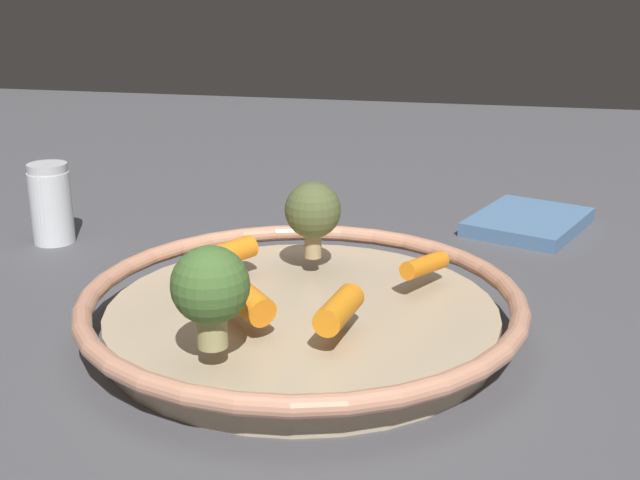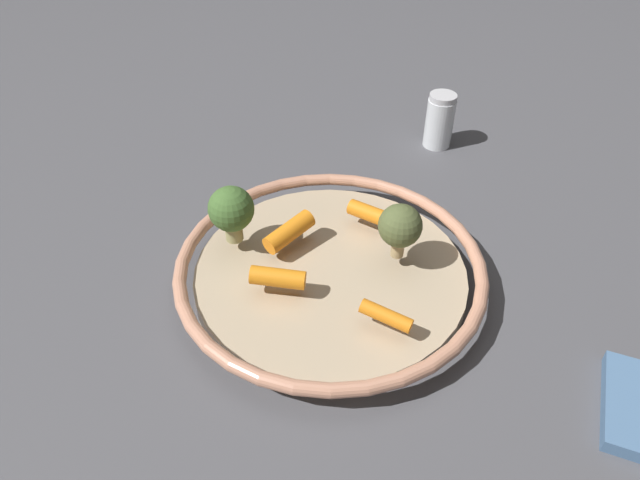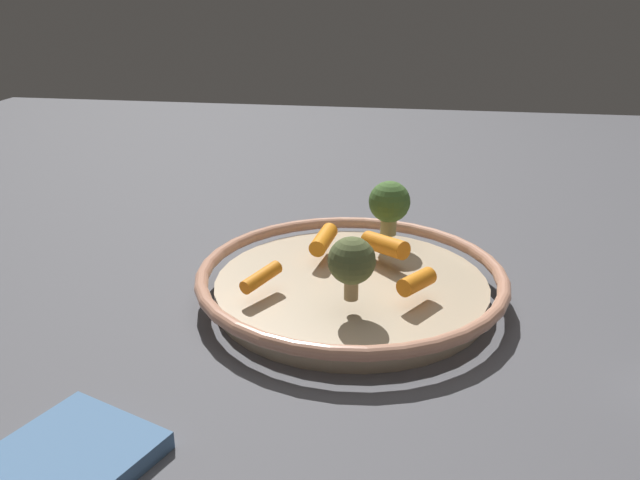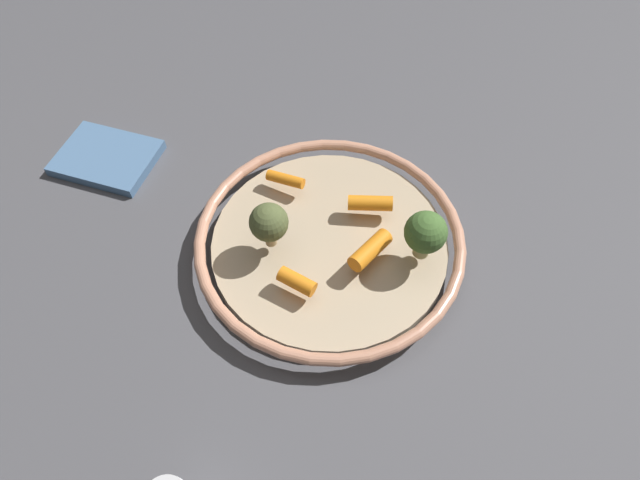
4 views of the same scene
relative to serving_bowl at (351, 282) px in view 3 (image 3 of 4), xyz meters
name	(u,v)px [view 3 (image 3 of 4)]	position (x,y,z in m)	size (l,w,h in m)	color
ground_plane	(351,298)	(0.00, 0.00, -0.02)	(2.20, 2.20, 0.00)	#4C4C51
serving_bowl	(351,282)	(0.00, 0.00, 0.00)	(0.33, 0.33, 0.04)	tan
baby_carrot_right	(261,277)	(-0.05, 0.08, 0.02)	(0.01, 0.01, 0.05)	orange
baby_carrot_left	(385,245)	(0.04, -0.03, 0.03)	(0.02, 0.02, 0.06)	orange
baby_carrot_center	(417,282)	(-0.04, -0.07, 0.03)	(0.02, 0.02, 0.04)	orange
baby_carrot_near_rim	(324,239)	(0.05, 0.04, 0.03)	(0.02, 0.02, 0.05)	orange
broccoli_floret_edge	(389,203)	(0.10, -0.03, 0.06)	(0.05, 0.05, 0.06)	tan
broccoli_floret_large	(352,262)	(-0.07, -0.01, 0.05)	(0.04, 0.04, 0.06)	tan
dish_towel	(53,471)	(-0.30, 0.17, -0.01)	(0.13, 0.10, 0.01)	#4C7099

